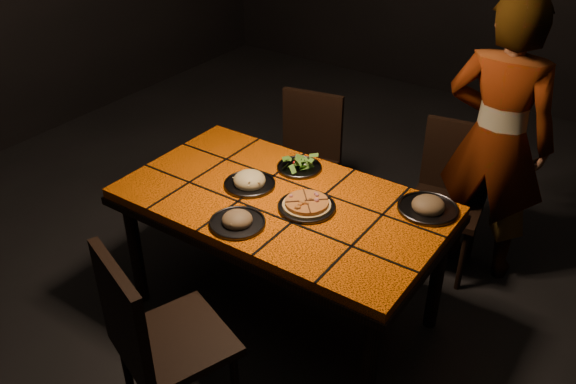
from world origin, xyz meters
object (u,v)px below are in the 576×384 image
Objects in this scene: chair_far_left at (306,153)px; diner at (497,141)px; dining_table at (282,211)px; chair_far_right at (450,188)px; plate_pizza at (307,205)px; chair_near at (154,336)px; plate_pasta at (250,182)px.

diner is (1.12, 0.20, 0.33)m from chair_far_left.
dining_table is 1.81× the size of chair_far_right.
chair_far_right reaches higher than plate_pizza.
chair_far_left is 2.67× the size of plate_pizza.
chair_near is 1.79m from chair_far_left.
diner is (0.72, 1.04, 0.17)m from dining_table.
chair_near is 1.94m from chair_far_right.
plate_pizza is at bearing -2.00° from plate_pasta.
plate_pizza is at bearing -68.43° from chair_far_left.
plate_pizza is at bearing -79.44° from chair_near.
dining_table is 1.68× the size of chair_near.
diner is 1.39m from plate_pasta.
chair_near is 2.90× the size of plate_pizza.
diner is (0.19, 0.09, 0.33)m from chair_far_right.
plate_pizza is at bearing -3.36° from dining_table.
dining_table is 6.10× the size of plate_pasta.
chair_far_right is at bearing 60.76° from dining_table.
dining_table is at bearing -69.83° from chair_near.
diner is 1.19m from plate_pizza.
diner reaches higher than plate_pasta.
dining_table is at bearing 176.64° from plate_pizza.
chair_near is at bearing -115.64° from chair_far_right.
diner reaches higher than plate_pizza.
chair_near is 2.10m from diner.
chair_far_left is 0.90m from plate_pasta.
dining_table is 1.27m from diner.
chair_far_left is at bearing -56.81° from chair_near.
plate_pasta is at bearing 178.00° from plate_pizza.
chair_far_left reaches higher than dining_table.
plate_pizza is 0.36m from plate_pasta.
chair_far_right is at bearing -4.48° from chair_far_left.
diner is at bearing 55.26° from dining_table.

